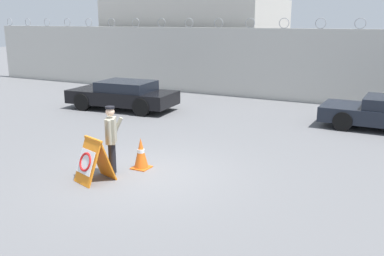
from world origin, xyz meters
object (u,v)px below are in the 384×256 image
Objects in this scene: traffic_cone_near at (141,153)px; parked_car_front_coupe at (123,95)px; security_guard at (111,137)px; barricade_sign at (92,160)px.

traffic_cone_near is 0.17× the size of parked_car_front_coupe.
security_guard is 0.36× the size of parked_car_front_coupe.
traffic_cone_near is at bearing -60.74° from security_guard.
barricade_sign is 1.35m from traffic_cone_near.
traffic_cone_near is 7.44m from parked_car_front_coupe.
security_guard reaches higher than traffic_cone_near.
barricade_sign is at bearing 116.74° from parked_car_front_coupe.
barricade_sign is at bearing -111.18° from traffic_cone_near.
parked_car_front_coupe is (-4.37, 6.37, -0.30)m from security_guard.
barricade_sign is 0.22× the size of parked_car_front_coupe.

